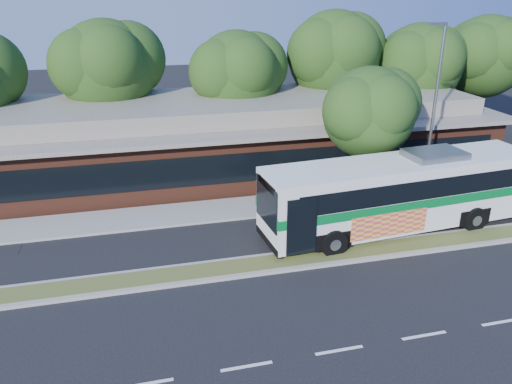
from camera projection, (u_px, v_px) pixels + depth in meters
ground at (291, 270)px, 20.23m from camera, size 120.00×120.00×0.00m
median_strip at (287, 261)px, 20.74m from camera, size 26.00×1.10×0.15m
sidewalk at (254, 207)px, 25.96m from camera, size 44.00×2.60×0.12m
plaza_building at (229, 135)px, 31.09m from camera, size 33.20×11.20×4.45m
lamp_post at (434, 107)px, 25.90m from camera, size 0.93×0.18×9.07m
tree_bg_b at (114, 66)px, 30.94m from camera, size 6.69×6.00×9.00m
tree_bg_c at (242, 72)px, 32.02m from camera, size 6.24×5.60×8.26m
tree_bg_d at (339, 54)px, 34.19m from camera, size 6.91×6.20×9.37m
tree_bg_e at (424, 63)px, 34.88m from camera, size 6.47×5.80×8.50m
tree_bg_f at (489, 54)px, 37.00m from camera, size 6.69×6.00×8.92m
transit_bus at (402, 188)px, 22.97m from camera, size 13.36×3.95×3.70m
sidewalk_tree at (374, 110)px, 25.49m from camera, size 5.23×4.69×7.07m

